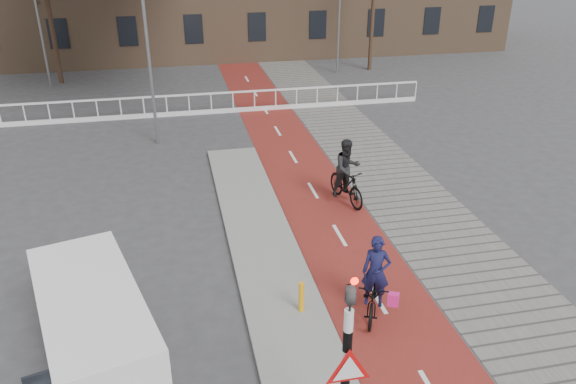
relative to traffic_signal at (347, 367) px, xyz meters
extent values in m
plane|color=#38383A|center=(0.60, 2.02, -1.99)|extent=(120.00, 120.00, 0.00)
cube|color=maroon|center=(2.10, 12.02, -1.98)|extent=(2.50, 60.00, 0.01)
cube|color=slate|center=(4.90, 12.02, -1.98)|extent=(3.00, 60.00, 0.01)
cube|color=gray|center=(-0.10, 6.02, -1.93)|extent=(1.80, 16.00, 0.12)
imported|color=black|center=(0.00, 0.02, 1.41)|extent=(0.13, 0.16, 0.80)
cylinder|color=#FF0C05|center=(0.00, -0.12, 1.59)|extent=(0.11, 0.02, 0.11)
cylinder|color=#FEA90E|center=(0.23, 3.81, -1.51)|extent=(0.12, 0.12, 0.73)
imported|color=black|center=(1.83, 3.55, -1.50)|extent=(1.34, 1.93, 0.96)
imported|color=#15163E|center=(1.83, 3.55, -0.90)|extent=(0.72, 0.62, 1.67)
cube|color=#E21F7E|center=(2.06, 3.05, -1.31)|extent=(0.29, 0.24, 0.30)
imported|color=black|center=(2.89, 9.00, -1.40)|extent=(0.98, 2.01, 1.16)
imported|color=black|center=(2.89, 9.00, -0.83)|extent=(1.02, 0.88, 1.82)
cube|color=white|center=(-3.97, 2.92, -1.01)|extent=(2.80, 4.58, 1.71)
cube|color=#1E8D20|center=(-4.83, 2.92, -1.11)|extent=(0.75, 2.64, 0.55)
cube|color=#1E8D20|center=(-3.10, 2.92, -1.11)|extent=(0.75, 2.64, 0.55)
cube|color=black|center=(-3.97, 1.13, -0.61)|extent=(1.50, 0.46, 0.90)
cylinder|color=black|center=(-5.06, 4.12, -1.69)|extent=(0.37, 0.63, 0.60)
cylinder|color=black|center=(-3.66, 4.51, -1.69)|extent=(0.37, 0.63, 0.60)
cube|color=silver|center=(-4.40, 19.02, -1.04)|extent=(28.00, 0.08, 0.08)
cube|color=silver|center=(-4.40, 19.02, -1.89)|extent=(28.00, 0.10, 0.20)
cylinder|color=black|center=(-8.00, 26.37, 1.28)|extent=(0.25, 0.25, 6.54)
cylinder|color=black|center=(9.62, 25.75, 1.70)|extent=(0.23, 0.23, 7.38)
cylinder|color=slate|center=(-2.85, 15.57, 1.68)|extent=(0.12, 0.12, 7.34)
cylinder|color=slate|center=(-8.43, 25.60, 2.43)|extent=(0.12, 0.12, 8.84)
camera|label=1|loc=(-2.17, -6.02, 5.88)|focal=35.00mm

